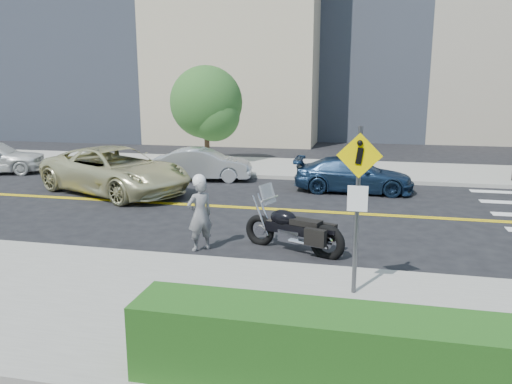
{
  "coord_description": "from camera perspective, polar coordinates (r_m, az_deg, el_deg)",
  "views": [
    {
      "loc": [
        4.32,
        -14.92,
        3.84
      ],
      "look_at": [
        1.66,
        -3.03,
        1.2
      ],
      "focal_mm": 35.0,
      "sensor_mm": 36.0,
      "label": 1
    }
  ],
  "objects": [
    {
      "name": "hedge",
      "position": [
        6.68,
        26.8,
        -17.71
      ],
      "size": [
        9.0,
        0.9,
        1.0
      ],
      "primitive_type": "cube",
      "color": "#235619",
      "rests_on": "sidewalk_near"
    },
    {
      "name": "parked_car_blue",
      "position": [
        18.44,
        11.08,
        1.92
      ],
      "size": [
        4.27,
        1.75,
        1.24
      ],
      "primitive_type": "imported",
      "rotation": [
        0.0,
        0.0,
        1.58
      ],
      "color": "navy",
      "rests_on": "ground"
    },
    {
      "name": "sidewalk_near",
      "position": [
        9.38,
        -16.42,
        -11.97
      ],
      "size": [
        60.0,
        5.0,
        0.15
      ],
      "primitive_type": "cube",
      "color": "#9E9B91",
      "rests_on": "ground_plane"
    },
    {
      "name": "sidewalk_far",
      "position": [
        23.14,
        1.69,
        2.85
      ],
      "size": [
        60.0,
        5.0,
        0.15
      ],
      "primitive_type": "cube",
      "color": "#9E9B91",
      "rests_on": "ground_plane"
    },
    {
      "name": "parked_car_silver",
      "position": [
        20.45,
        -6.07,
        3.17
      ],
      "size": [
        4.11,
        1.99,
        1.3
      ],
      "primitive_type": "imported",
      "rotation": [
        0.0,
        0.0,
        1.73
      ],
      "color": "#B3B8BC",
      "rests_on": "ground"
    },
    {
      "name": "tree_far_a",
      "position": [
        24.29,
        -5.72,
        10.16
      ],
      "size": [
        3.46,
        3.46,
        4.73
      ],
      "rotation": [
        0.0,
        0.0,
        -0.39
      ],
      "color": "#382619",
      "rests_on": "ground"
    },
    {
      "name": "motorcycle",
      "position": [
        11.63,
        4.31,
        -3.15
      ],
      "size": [
        2.62,
        1.6,
        1.53
      ],
      "primitive_type": null,
      "rotation": [
        0.0,
        0.0,
        -0.36
      ],
      "color": "black",
      "rests_on": "ground"
    },
    {
      "name": "pedestrian_sign",
      "position": [
        8.81,
        11.55,
        -0.33
      ],
      "size": [
        0.78,
        0.08,
        3.0
      ],
      "color": "#4C4C51",
      "rests_on": "sidewalk_near"
    },
    {
      "name": "ground_plane",
      "position": [
        16.0,
        -3.42,
        -1.69
      ],
      "size": [
        120.0,
        120.0,
        0.0
      ],
      "primitive_type": "plane",
      "color": "black",
      "rests_on": "ground"
    },
    {
      "name": "motorcyclist",
      "position": [
        11.7,
        -6.44,
        -2.37
      ],
      "size": [
        0.73,
        0.73,
        1.83
      ],
      "rotation": [
        0.0,
        0.0,
        3.93
      ],
      "color": "#B6B6BB",
      "rests_on": "ground"
    },
    {
      "name": "suv",
      "position": [
        18.55,
        -15.77,
        2.4
      ],
      "size": [
        6.53,
        4.87,
        1.65
      ],
      "primitive_type": "imported",
      "rotation": [
        0.0,
        0.0,
        1.16
      ],
      "color": "beige",
      "rests_on": "ground"
    }
  ]
}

